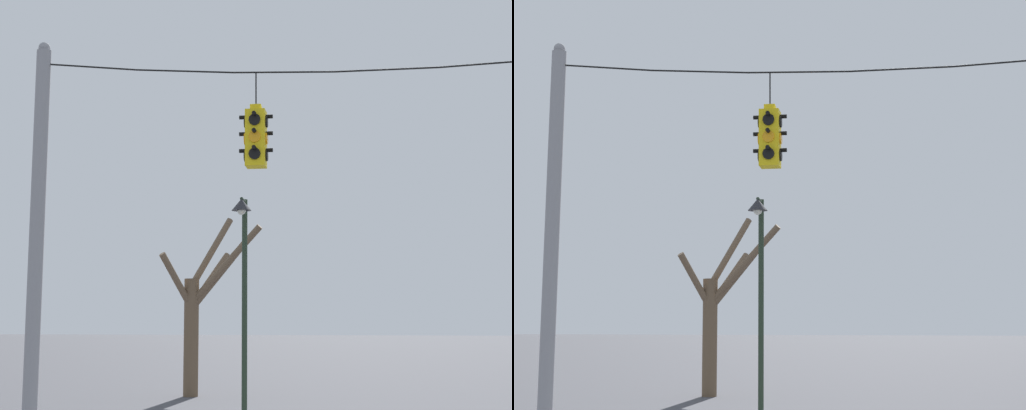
# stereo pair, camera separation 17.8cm
# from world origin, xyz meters

# --- Properties ---
(utility_pole_left) EXTENTS (0.26, 0.26, 7.17)m
(utility_pole_left) POSITION_xyz_m (-6.12, 0.40, 3.57)
(utility_pole_left) COLOR gray
(utility_pole_left) RESTS_ON ground_plane
(span_wire) EXTENTS (12.23, 0.03, 0.41)m
(span_wire) POSITION_xyz_m (0.00, 0.40, 6.51)
(span_wire) COLOR black
(traffic_light_over_intersection) EXTENTS (0.58, 0.58, 1.67)m
(traffic_light_over_intersection) POSITION_xyz_m (-2.24, 0.40, 5.27)
(traffic_light_over_intersection) COLOR yellow
(street_lamp) EXTENTS (0.43, 0.74, 4.81)m
(street_lamp) POSITION_xyz_m (-3.02, 4.12, 3.40)
(street_lamp) COLOR #233323
(street_lamp) RESTS_ON ground_plane
(bare_tree) EXTENTS (2.99, 2.56, 5.26)m
(bare_tree) POSITION_xyz_m (-5.20, 9.95, 2.51)
(bare_tree) COLOR brown
(bare_tree) RESTS_ON ground_plane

